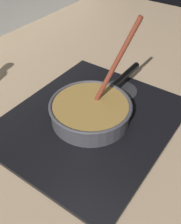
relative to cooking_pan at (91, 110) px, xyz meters
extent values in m
cube|color=#9E8466|center=(-0.04, -0.06, -0.07)|extent=(2.40, 1.60, 0.04)
cube|color=black|center=(0.00, 0.00, -0.04)|extent=(0.56, 0.48, 0.01)
torus|color=#592D0C|center=(0.00, 0.00, -0.03)|extent=(0.17, 0.17, 0.01)
cylinder|color=#262628|center=(0.18, 0.00, -0.03)|extent=(0.13, 0.13, 0.01)
cylinder|color=#38383D|center=(0.00, 0.00, -0.01)|extent=(0.24, 0.24, 0.06)
cylinder|color=olive|center=(0.00, 0.00, 0.00)|extent=(0.23, 0.23, 0.05)
torus|color=#38383D|center=(0.00, 0.00, 0.02)|extent=(0.25, 0.25, 0.01)
cylinder|color=black|center=(0.21, 0.00, 0.02)|extent=(0.18, 0.02, 0.02)
cylinder|color=beige|center=(-0.06, -0.07, 0.01)|extent=(0.03, 0.03, 0.01)
cylinder|color=beige|center=(0.00, 0.07, 0.01)|extent=(0.03, 0.03, 0.01)
cylinder|color=#EDD88C|center=(0.00, 0.00, 0.01)|extent=(0.03, 0.03, 0.01)
cylinder|color=beige|center=(0.02, -0.07, 0.01)|extent=(0.03, 0.03, 0.01)
cylinder|color=#EDD88C|center=(-0.07, 0.01, 0.01)|extent=(0.04, 0.04, 0.01)
cylinder|color=#E5CC7A|center=(0.02, 0.04, 0.01)|extent=(0.04, 0.04, 0.01)
cylinder|color=maroon|center=(0.06, -0.04, 0.15)|extent=(0.08, 0.11, 0.28)
cube|color=brown|center=(0.03, 0.01, 0.01)|extent=(0.05, 0.05, 0.01)
camera|label=1|loc=(-0.51, -0.36, 0.53)|focal=42.56mm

